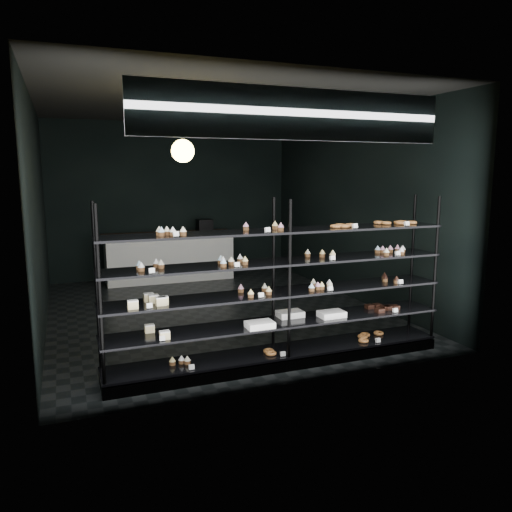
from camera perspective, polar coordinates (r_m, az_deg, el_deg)
name	(u,v)px	position (r m, az deg, el deg)	size (l,w,h in m)	color
room	(213,211)	(7.80, -4.89, 5.18)	(5.01, 6.01, 3.20)	black
display_shelf	(280,311)	(5.70, 2.72, -6.34)	(4.00, 0.50, 1.91)	black
signage	(297,114)	(5.07, 4.72, 15.86)	(3.30, 0.05, 0.50)	#0D0F43
pendant_lamp	(183,151)	(6.38, -8.37, 11.80)	(0.28, 0.28, 0.87)	black
service_counter	(170,256)	(10.30, -9.76, -0.01)	(2.63, 0.65, 1.23)	white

